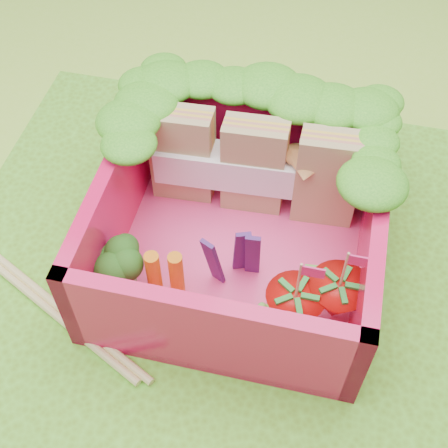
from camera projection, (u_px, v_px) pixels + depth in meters
ground at (204, 272)px, 3.16m from camera, size 14.00×14.00×0.00m
placemat at (204, 270)px, 3.15m from camera, size 2.60×2.60×0.03m
bento_floor at (239, 254)px, 3.16m from camera, size 1.30×1.30×0.05m
bento_box at (240, 224)px, 2.96m from camera, size 1.30×1.30×0.55m
lettuce_ruffle at (262, 105)px, 2.99m from camera, size 1.43×0.83×0.11m
sandwich_stack at (255, 167)px, 3.13m from camera, size 1.06×0.22×0.56m
broccoli at (120, 260)px, 2.89m from camera, size 0.32×0.32×0.26m
carrot_sticks at (165, 274)px, 2.89m from camera, size 0.17×0.10×0.29m
purple_wedges at (236, 256)px, 2.89m from camera, size 0.24×0.13×0.38m
strawberry_left at (293, 310)px, 2.77m from camera, size 0.26×0.26×0.50m
strawberry_right at (336, 300)px, 2.80m from camera, size 0.27×0.27×0.51m
snap_peas at (305, 294)px, 2.96m from camera, size 0.58×0.47×0.05m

